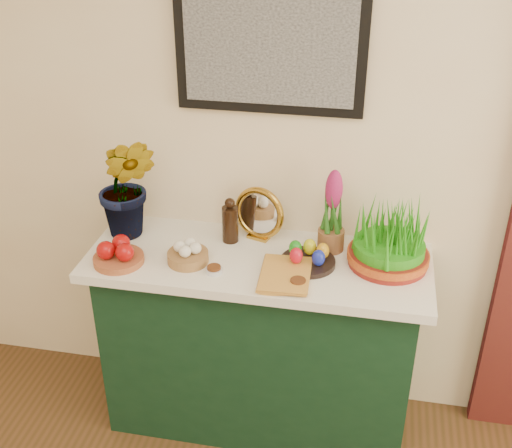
{
  "coord_description": "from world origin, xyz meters",
  "views": [
    {
      "loc": [
        0.24,
        -0.18,
        2.28
      ],
      "look_at": [
        -0.18,
        1.95,
        1.07
      ],
      "focal_mm": 45.0,
      "sensor_mm": 36.0,
      "label": 1
    }
  ],
  "objects_px": {
    "mirror": "(259,214)",
    "wheatgrass_sabzeh": "(390,239)",
    "book": "(260,272)",
    "sideboard": "(258,345)",
    "hyacinth_green": "(126,170)"
  },
  "relations": [
    {
      "from": "mirror",
      "to": "wheatgrass_sabzeh",
      "type": "bearing_deg",
      "value": -11.91
    },
    {
      "from": "book",
      "to": "wheatgrass_sabzeh",
      "type": "distance_m",
      "value": 0.53
    },
    {
      "from": "sideboard",
      "to": "hyacinth_green",
      "type": "xyz_separation_m",
      "value": [
        -0.57,
        0.07,
        0.77
      ]
    },
    {
      "from": "sideboard",
      "to": "wheatgrass_sabzeh",
      "type": "relative_size",
      "value": 4.0
    },
    {
      "from": "hyacinth_green",
      "to": "wheatgrass_sabzeh",
      "type": "bearing_deg",
      "value": -0.1
    },
    {
      "from": "sideboard",
      "to": "wheatgrass_sabzeh",
      "type": "distance_m",
      "value": 0.78
    },
    {
      "from": "book",
      "to": "mirror",
      "type": "bearing_deg",
      "value": 99.09
    },
    {
      "from": "mirror",
      "to": "hyacinth_green",
      "type": "bearing_deg",
      "value": -170.91
    },
    {
      "from": "sideboard",
      "to": "hyacinth_green",
      "type": "relative_size",
      "value": 2.13
    },
    {
      "from": "mirror",
      "to": "sideboard",
      "type": "bearing_deg",
      "value": -80.25
    },
    {
      "from": "wheatgrass_sabzeh",
      "to": "hyacinth_green",
      "type": "bearing_deg",
      "value": 178.51
    },
    {
      "from": "sideboard",
      "to": "mirror",
      "type": "bearing_deg",
      "value": 99.75
    },
    {
      "from": "hyacinth_green",
      "to": "wheatgrass_sabzeh",
      "type": "distance_m",
      "value": 1.1
    },
    {
      "from": "wheatgrass_sabzeh",
      "to": "book",
      "type": "bearing_deg",
      "value": -159.23
    },
    {
      "from": "mirror",
      "to": "wheatgrass_sabzeh",
      "type": "distance_m",
      "value": 0.56
    }
  ]
}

